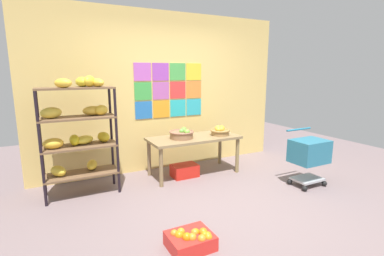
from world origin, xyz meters
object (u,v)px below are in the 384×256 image
fruit_basket_left (220,131)px  shopping_cart (309,154)px  banana_shelf_unit (79,128)px  orange_crate_foreground (191,240)px  produce_crate_under_table (185,171)px  display_table (194,141)px  fruit_basket_back_right (182,134)px

fruit_basket_left → shopping_cart: bearing=-54.2°
banana_shelf_unit → orange_crate_foreground: bearing=-67.3°
produce_crate_under_table → shopping_cart: shopping_cart is taller
banana_shelf_unit → display_table: 1.78m
produce_crate_under_table → shopping_cart: (1.47, -1.17, 0.39)m
fruit_basket_left → fruit_basket_back_right: 0.68m
banana_shelf_unit → shopping_cart: (3.02, -1.22, -0.44)m
banana_shelf_unit → display_table: banana_shelf_unit is taller
produce_crate_under_table → fruit_basket_back_right: bearing=120.0°
banana_shelf_unit → fruit_basket_left: bearing=-2.0°
display_table → orange_crate_foreground: (-0.98, -1.81, -0.47)m
fruit_basket_left → orange_crate_foreground: size_ratio=0.77×
display_table → fruit_basket_back_right: bearing=-179.0°
fruit_basket_left → fruit_basket_back_right: (-0.68, 0.07, 0.00)m
display_table → produce_crate_under_table: (-0.19, -0.05, -0.45)m
fruit_basket_back_right → produce_crate_under_table: bearing=-60.0°
display_table → orange_crate_foreground: 2.11m
banana_shelf_unit → shopping_cart: size_ratio=1.96×
display_table → fruit_basket_back_right: fruit_basket_back_right is taller
banana_shelf_unit → fruit_basket_left: size_ratio=5.00×
fruit_basket_left → shopping_cart: 1.42m
banana_shelf_unit → produce_crate_under_table: size_ratio=3.93×
orange_crate_foreground → shopping_cart: 2.37m
banana_shelf_unit → display_table: (1.74, -0.00, -0.38)m
shopping_cart → produce_crate_under_table: bearing=131.7°
produce_crate_under_table → shopping_cart: bearing=-38.5°
banana_shelf_unit → orange_crate_foreground: 2.14m
display_table → fruit_basket_left: fruit_basket_left is taller
banana_shelf_unit → shopping_cart: bearing=-22.0°
banana_shelf_unit → fruit_basket_back_right: banana_shelf_unit is taller
display_table → produce_crate_under_table: 0.50m
fruit_basket_back_right → produce_crate_under_table: 0.60m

